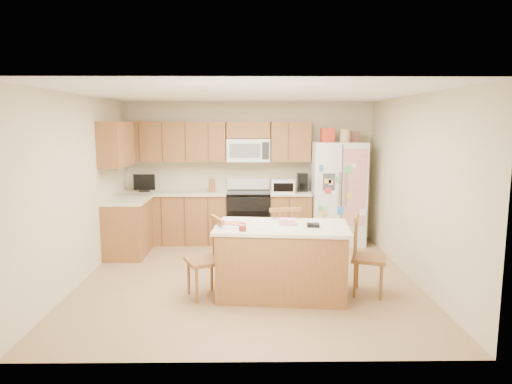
{
  "coord_description": "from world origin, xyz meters",
  "views": [
    {
      "loc": [
        0.04,
        -6.07,
        2.12
      ],
      "look_at": [
        0.11,
        0.35,
        1.15
      ],
      "focal_mm": 32.0,
      "sensor_mm": 36.0,
      "label": 1
    }
  ],
  "objects_px": {
    "windsor_chair_left": "(206,260)",
    "windsor_chair_back": "(282,245)",
    "refrigerator": "(337,192)",
    "island": "(282,260)",
    "windsor_chair_right": "(367,257)",
    "stove": "(249,216)"
  },
  "relations": [
    {
      "from": "stove",
      "to": "windsor_chair_left",
      "type": "bearing_deg",
      "value": -101.05
    },
    {
      "from": "windsor_chair_right",
      "to": "windsor_chair_left",
      "type": "bearing_deg",
      "value": -178.08
    },
    {
      "from": "windsor_chair_left",
      "to": "windsor_chair_back",
      "type": "relative_size",
      "value": 0.96
    },
    {
      "from": "refrigerator",
      "to": "windsor_chair_right",
      "type": "distance_m",
      "value": 2.52
    },
    {
      "from": "windsor_chair_left",
      "to": "windsor_chair_right",
      "type": "xyz_separation_m",
      "value": [
        1.99,
        0.07,
        0.01
      ]
    },
    {
      "from": "island",
      "to": "windsor_chair_back",
      "type": "distance_m",
      "value": 0.56
    },
    {
      "from": "stove",
      "to": "windsor_chair_back",
      "type": "bearing_deg",
      "value": -76.85
    },
    {
      "from": "windsor_chair_back",
      "to": "windsor_chair_right",
      "type": "xyz_separation_m",
      "value": [
        1.02,
        -0.55,
        -0.01
      ]
    },
    {
      "from": "refrigerator",
      "to": "windsor_chair_left",
      "type": "xyz_separation_m",
      "value": [
        -2.08,
        -2.54,
        -0.45
      ]
    },
    {
      "from": "refrigerator",
      "to": "windsor_chair_left",
      "type": "height_order",
      "value": "refrigerator"
    },
    {
      "from": "refrigerator",
      "to": "windsor_chair_right",
      "type": "bearing_deg",
      "value": -91.96
    },
    {
      "from": "island",
      "to": "stove",
      "type": "bearing_deg",
      "value": 99.39
    },
    {
      "from": "stove",
      "to": "windsor_chair_right",
      "type": "bearing_deg",
      "value": -59.67
    },
    {
      "from": "stove",
      "to": "island",
      "type": "relative_size",
      "value": 0.67
    },
    {
      "from": "stove",
      "to": "island",
      "type": "xyz_separation_m",
      "value": [
        0.42,
        -2.55,
        -0.03
      ]
    },
    {
      "from": "stove",
      "to": "windsor_chair_left",
      "type": "relative_size",
      "value": 1.15
    },
    {
      "from": "island",
      "to": "windsor_chair_left",
      "type": "distance_m",
      "value": 0.93
    },
    {
      "from": "refrigerator",
      "to": "island",
      "type": "xyz_separation_m",
      "value": [
        -1.15,
        -2.49,
        -0.47
      ]
    },
    {
      "from": "refrigerator",
      "to": "windsor_chair_back",
      "type": "bearing_deg",
      "value": -119.8
    },
    {
      "from": "stove",
      "to": "refrigerator",
      "type": "xyz_separation_m",
      "value": [
        1.57,
        -0.06,
        0.45
      ]
    },
    {
      "from": "windsor_chair_right",
      "to": "windsor_chair_back",
      "type": "bearing_deg",
      "value": 151.82
    },
    {
      "from": "windsor_chair_left",
      "to": "stove",
      "type": "bearing_deg",
      "value": 78.95
    }
  ]
}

